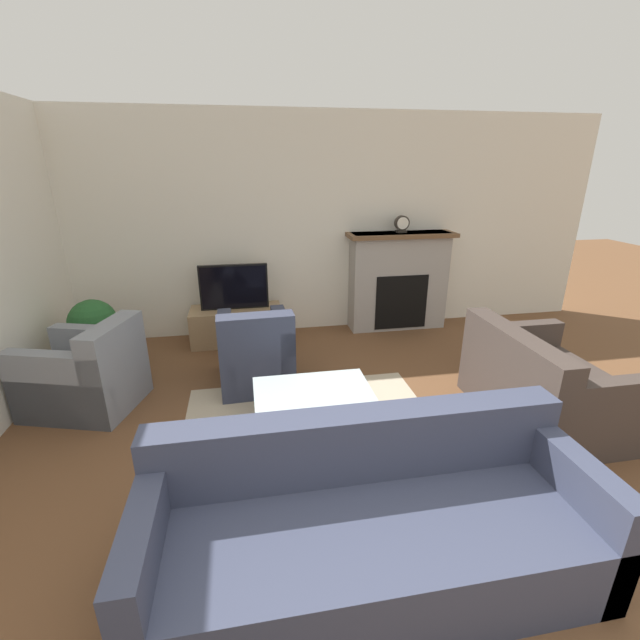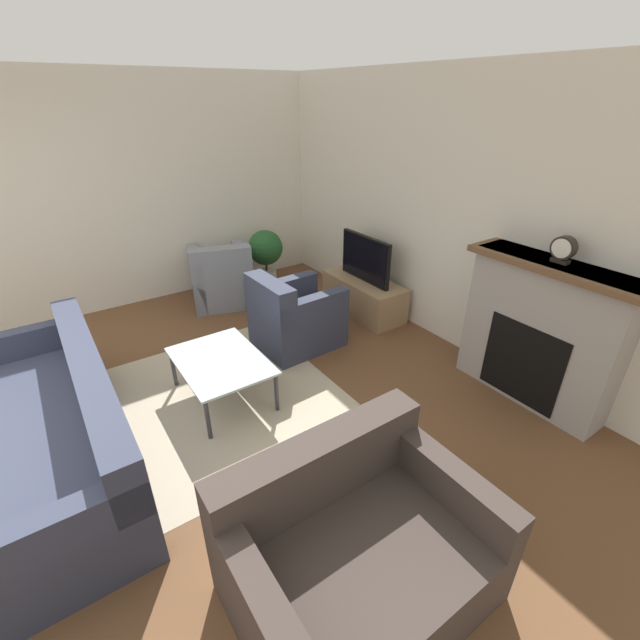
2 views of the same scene
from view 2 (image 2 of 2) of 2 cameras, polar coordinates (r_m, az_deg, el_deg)
wall_back at (r=4.71m, az=15.48°, el=13.71°), size 8.22×0.06×2.70m
wall_left at (r=5.83m, az=-22.27°, el=15.30°), size 0.06×7.45×2.70m
area_rug at (r=4.03m, az=-12.62°, el=-9.94°), size 2.13×1.89×0.00m
fireplace at (r=4.05m, az=27.30°, el=-1.31°), size 1.38×0.39×1.27m
tv_stand at (r=5.31m, az=5.81°, el=3.17°), size 1.09×0.48×0.43m
tv at (r=5.13m, az=6.05°, el=8.13°), size 0.81×0.06×0.54m
couch_sectional at (r=3.65m, az=-31.37°, el=-12.85°), size 2.33×0.86×0.82m
couch_loveseat at (r=2.57m, az=4.73°, el=-28.53°), size 0.96×1.29×0.82m
armchair_by_window at (r=5.71m, az=-13.05°, el=5.29°), size 1.06×0.96×0.82m
armchair_accent at (r=4.55m, az=-3.41°, el=-0.02°), size 0.73×0.87×0.82m
coffee_table at (r=3.82m, az=-13.11°, el=-5.64°), size 0.93×0.69×0.40m
potted_plant at (r=6.02m, az=-7.27°, el=9.02°), size 0.48×0.48×0.80m
mantel_clock at (r=3.79m, az=29.69°, el=8.23°), size 0.18×0.07×0.21m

